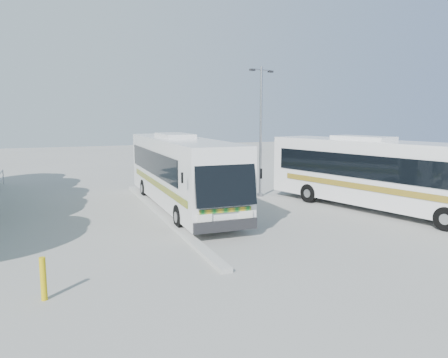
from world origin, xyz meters
name	(u,v)px	position (x,y,z in m)	size (l,w,h in m)	color
ground	(224,221)	(0.00, 0.00, 0.00)	(100.00, 100.00, 0.00)	#979792
kerb_divider	(162,214)	(-2.30, 2.00, 0.07)	(0.40, 16.00, 0.15)	#B2B2AD
coach_main	(181,170)	(-1.00, 3.35, 1.90)	(2.75, 12.55, 3.47)	silver
coach_adjacent	(380,173)	(7.73, -0.81, 1.86)	(5.59, 12.41, 3.39)	silver
lamppost	(261,126)	(4.06, 4.67, 4.00)	(1.72, 0.75, 7.25)	#989AA0
bollard	(43,279)	(-7.27, -5.99, 0.56)	(0.16, 0.16, 1.12)	#C3A60B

